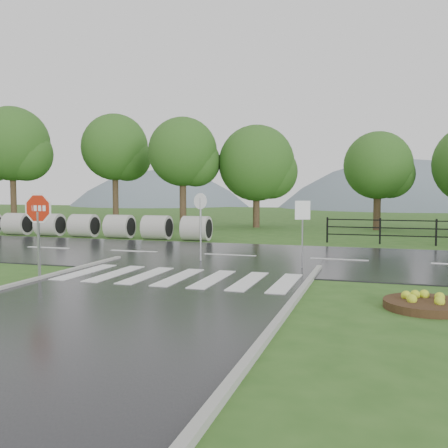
% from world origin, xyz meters
% --- Properties ---
extents(ground, '(120.00, 120.00, 0.00)m').
position_xyz_m(ground, '(0.00, 0.00, 0.00)').
color(ground, '#2E581D').
rests_on(ground, ground).
extents(main_road, '(90.00, 8.00, 0.04)m').
position_xyz_m(main_road, '(0.00, 10.00, 0.00)').
color(main_road, black).
rests_on(main_road, ground).
extents(crosswalk, '(6.50, 2.80, 0.02)m').
position_xyz_m(crosswalk, '(0.00, 5.00, 0.06)').
color(crosswalk, silver).
rests_on(crosswalk, ground).
extents(fence_west, '(9.58, 0.08, 1.20)m').
position_xyz_m(fence_west, '(7.75, 16.00, 0.72)').
color(fence_west, black).
rests_on(fence_west, ground).
extents(hills, '(102.00, 48.00, 48.00)m').
position_xyz_m(hills, '(3.49, 65.00, -15.54)').
color(hills, slate).
rests_on(hills, ground).
extents(treeline, '(83.20, 5.20, 10.00)m').
position_xyz_m(treeline, '(1.00, 24.00, 0.00)').
color(treeline, '#255219').
rests_on(treeline, ground).
extents(culvert_pipes, '(13.90, 1.20, 1.20)m').
position_xyz_m(culvert_pipes, '(-9.51, 15.00, 0.60)').
color(culvert_pipes, '#9E9B93').
rests_on(culvert_pipes, ground).
extents(stop_sign, '(1.14, 0.07, 2.56)m').
position_xyz_m(stop_sign, '(-3.59, 3.69, 1.79)').
color(stop_sign, '#939399').
rests_on(stop_sign, ground).
extents(flower_bed, '(1.72, 1.72, 0.34)m').
position_xyz_m(flower_bed, '(6.27, 3.32, 0.13)').
color(flower_bed, '#332111').
rests_on(flower_bed, ground).
extents(reg_sign_small, '(0.46, 0.18, 2.15)m').
position_xyz_m(reg_sign_small, '(3.03, 7.75, 1.52)').
color(reg_sign_small, '#939399').
rests_on(reg_sign_small, ground).
extents(reg_sign_round, '(0.53, 0.20, 2.38)m').
position_xyz_m(reg_sign_round, '(-0.55, 8.29, 1.49)').
color(reg_sign_round, '#939399').
rests_on(reg_sign_round, ground).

